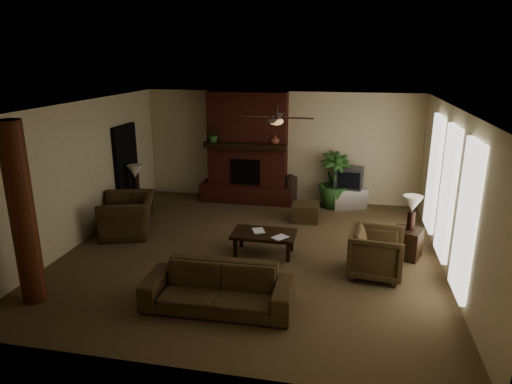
% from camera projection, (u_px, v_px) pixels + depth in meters
% --- Properties ---
extents(room_shell, '(7.00, 7.00, 7.00)m').
position_uv_depth(room_shell, '(252.00, 183.00, 8.38)').
color(room_shell, brown).
rests_on(room_shell, ground).
extents(fireplace, '(2.40, 0.70, 2.80)m').
position_uv_depth(fireplace, '(247.00, 157.00, 11.63)').
color(fireplace, '#572217').
rests_on(fireplace, ground).
extents(windows, '(0.08, 3.65, 2.35)m').
position_uv_depth(windows, '(447.00, 193.00, 7.92)').
color(windows, white).
rests_on(windows, ground).
extents(log_column, '(0.36, 0.36, 2.80)m').
position_uv_depth(log_column, '(22.00, 215.00, 6.69)').
color(log_column, '#5F2C17').
rests_on(log_column, ground).
extents(doorway, '(0.10, 1.00, 2.10)m').
position_uv_depth(doorway, '(127.00, 169.00, 10.83)').
color(doorway, black).
rests_on(doorway, ground).
extents(ceiling_fan, '(1.35, 1.35, 0.37)m').
position_uv_depth(ceiling_fan, '(276.00, 120.00, 8.26)').
color(ceiling_fan, black).
rests_on(ceiling_fan, ceiling).
extents(sofa, '(2.24, 0.70, 0.87)m').
position_uv_depth(sofa, '(218.00, 281.00, 6.74)').
color(sofa, '#47361E').
rests_on(sofa, ground).
extents(armchair_left, '(1.17, 1.44, 1.09)m').
position_uv_depth(armchair_left, '(128.00, 209.00, 9.59)').
color(armchair_left, '#47361E').
rests_on(armchair_left, ground).
extents(armchair_right, '(0.91, 0.96, 0.91)m').
position_uv_depth(armchair_right, '(377.00, 251.00, 7.74)').
color(armchair_right, '#47361E').
rests_on(armchair_right, ground).
extents(coffee_table, '(1.20, 0.70, 0.43)m').
position_uv_depth(coffee_table, '(264.00, 235.00, 8.62)').
color(coffee_table, black).
rests_on(coffee_table, ground).
extents(ottoman, '(0.62, 0.62, 0.40)m').
position_uv_depth(ottoman, '(306.00, 212.00, 10.42)').
color(ottoman, '#47361E').
rests_on(ottoman, ground).
extents(tv_stand, '(0.98, 0.79, 0.50)m').
position_uv_depth(tv_stand, '(348.00, 198.00, 11.33)').
color(tv_stand, silver).
rests_on(tv_stand, ground).
extents(tv, '(0.71, 0.61, 0.52)m').
position_uv_depth(tv, '(349.00, 178.00, 11.17)').
color(tv, '#393A3C').
rests_on(tv, tv_stand).
extents(floor_vase, '(0.34, 0.34, 0.77)m').
position_uv_depth(floor_vase, '(290.00, 187.00, 11.55)').
color(floor_vase, '#32211C').
rests_on(floor_vase, ground).
extents(floor_plant, '(1.28, 1.58, 0.77)m').
position_uv_depth(floor_plant, '(334.00, 192.00, 11.30)').
color(floor_plant, '#2B5622').
rests_on(floor_plant, ground).
extents(side_table_left, '(0.58, 0.58, 0.55)m').
position_uv_depth(side_table_left, '(138.00, 202.00, 10.88)').
color(side_table_left, black).
rests_on(side_table_left, ground).
extents(lamp_left, '(0.42, 0.42, 0.65)m').
position_uv_depth(lamp_left, '(135.00, 173.00, 10.63)').
color(lamp_left, black).
rests_on(lamp_left, side_table_left).
extents(side_table_right, '(0.65, 0.65, 0.55)m').
position_uv_depth(side_table_right, '(406.00, 243.00, 8.51)').
color(side_table_right, black).
rests_on(side_table_right, ground).
extents(lamp_right, '(0.43, 0.43, 0.65)m').
position_uv_depth(lamp_right, '(412.00, 206.00, 8.31)').
color(lamp_right, black).
rests_on(lamp_right, side_table_right).
extents(mantel_plant, '(0.41, 0.45, 0.33)m').
position_uv_depth(mantel_plant, '(214.00, 136.00, 11.35)').
color(mantel_plant, '#2B5622').
rests_on(mantel_plant, fireplace).
extents(mantel_vase, '(0.23, 0.24, 0.22)m').
position_uv_depth(mantel_vase, '(275.00, 140.00, 11.13)').
color(mantel_vase, brown).
rests_on(mantel_vase, fireplace).
extents(book_a, '(0.21, 0.11, 0.29)m').
position_uv_depth(book_a, '(253.00, 225.00, 8.59)').
color(book_a, '#999999').
rests_on(book_a, coffee_table).
extents(book_b, '(0.19, 0.14, 0.29)m').
position_uv_depth(book_b, '(276.00, 229.00, 8.38)').
color(book_b, '#999999').
rests_on(book_b, coffee_table).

